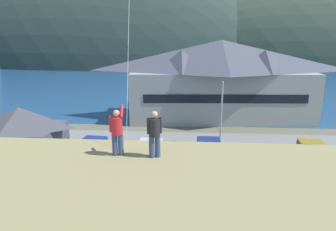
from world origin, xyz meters
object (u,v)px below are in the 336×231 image
storage_shed_near_lot (22,137)px  wharf_dock (162,98)px  parked_car_back_row_right (35,183)px  harbor_lodge (220,78)px  parked_car_corner_spot (309,150)px  parked_car_front_row_end (95,147)px  person_companion (155,133)px  parked_car_lone_by_shed (135,187)px  parked_car_front_row_red (255,182)px  moored_boat_wharfside (141,99)px  parked_car_mid_row_far (207,147)px  parking_light_pole (221,110)px  parked_car_mid_row_center (150,149)px  person_kite_flyer (117,131)px

storage_shed_near_lot → wharf_dock: bearing=72.6°
parked_car_back_row_right → harbor_lodge: bearing=55.7°
wharf_dock → parked_car_corner_spot: size_ratio=2.99×
parked_car_front_row_end → person_companion: 18.55m
harbor_lodge → parked_car_lone_by_shed: harbor_lodge is taller
harbor_lodge → parked_car_front_row_end: 20.82m
parked_car_corner_spot → parked_car_front_row_red: (-6.41, -6.72, 0.00)m
moored_boat_wharfside → parked_car_mid_row_far: moored_boat_wharfside is taller
parking_light_pole → storage_shed_near_lot: bearing=-160.6°
storage_shed_near_lot → parked_car_mid_row_center: bearing=13.1°
wharf_dock → parked_car_front_row_end: (-4.04, -27.52, 0.71)m
harbor_lodge → parked_car_mid_row_center: 18.12m
parked_car_front_row_end → parked_car_mid_row_far: bearing=2.9°
storage_shed_near_lot → person_companion: size_ratio=3.96×
person_kite_flyer → moored_boat_wharfside: bearing=97.9°
wharf_dock → parked_car_front_row_end: parked_car_front_row_end is taller
parking_light_pole → parked_car_mid_row_center: bearing=-151.7°
moored_boat_wharfside → parked_car_lone_by_shed: 32.55m
moored_boat_wharfside → parked_car_corner_spot: (19.57, -24.25, 0.34)m
parked_car_mid_row_far → parked_car_back_row_right: bearing=-148.6°
parked_car_corner_spot → parked_car_lone_by_shed: bearing=-151.9°
parked_car_back_row_right → parking_light_pole: (14.33, 10.78, 2.98)m
parked_car_mid_row_center → parked_car_back_row_right: (-7.41, -7.06, 0.00)m
parked_car_corner_spot → parked_car_lone_by_shed: 16.94m
storage_shed_near_lot → parked_car_corner_spot: storage_shed_near_lot is taller
wharf_dock → person_companion: (3.48, -43.09, 7.44)m
wharf_dock → parked_car_back_row_right: size_ratio=3.02×
parked_car_corner_spot → parked_car_back_row_right: size_ratio=1.01×
harbor_lodge → storage_shed_near_lot: bearing=-136.0°
storage_shed_near_lot → parked_car_corner_spot: bearing=7.3°
parked_car_mid_row_center → parked_car_mid_row_far: (5.42, 0.77, 0.00)m
storage_shed_near_lot → parked_car_corner_spot: (25.55, 3.27, -1.79)m
parked_car_lone_by_shed → parked_car_front_row_red: bearing=8.3°
parked_car_front_row_end → parking_light_pole: 13.03m
parked_car_front_row_end → parking_light_pole: parking_light_pole is taller
parked_car_corner_spot → parked_car_mid_row_far: size_ratio=1.02×
parked_car_front_row_red → person_kite_flyer: size_ratio=2.27×
harbor_lodge → parked_car_mid_row_far: harbor_lodge is taller
moored_boat_wharfside → person_companion: bearing=-80.2°
parked_car_lone_by_shed → person_companion: 10.84m
moored_boat_wharfside → parked_car_mid_row_center: size_ratio=1.72×
parked_car_corner_spot → parked_car_mid_row_center: same height
parked_car_lone_by_shed → person_kite_flyer: bearing=-83.1°
harbor_lodge → storage_shed_near_lot: 26.16m
parking_light_pole → person_companion: person_companion is taller
storage_shed_near_lot → moored_boat_wharfside: size_ratio=0.94×
parked_car_front_row_red → parked_car_mid_row_center: bearing=144.8°
storage_shed_near_lot → person_kite_flyer: (11.58, -12.75, 4.95)m
parked_car_corner_spot → wharf_dock: bearing=120.8°
wharf_dock → parked_car_front_row_red: 35.04m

